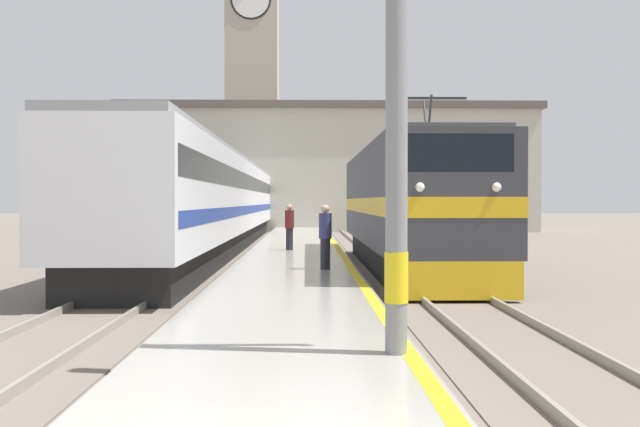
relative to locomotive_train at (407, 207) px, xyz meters
The scene contains 11 objects.
ground_plane 11.08m from the locomotive_train, 108.77° to the left, with size 200.00×200.00×0.00m, color #70665B.
platform 6.62m from the locomotive_train, 123.39° to the left, with size 3.44×140.00×0.36m.
rail_track_near 5.66m from the locomotive_train, 90.00° to the left, with size 2.84×140.00×0.16m.
rail_track_far 9.06m from the locomotive_train, 143.06° to the left, with size 2.84×140.00×0.16m.
locomotive_train is the anchor object (origin of this frame).
passenger_train 12.00m from the locomotive_train, 126.11° to the left, with size 2.92×37.81×4.04m.
catenary_mast 14.77m from the locomotive_train, 97.91° to the right, with size 2.40×0.28×7.25m.
person_on_platform 4.51m from the locomotive_train, 126.45° to the right, with size 0.34×0.34×1.70m.
second_waiting_passenger 5.67m from the locomotive_train, 131.91° to the left, with size 0.34×0.34×1.69m.
clock_tower 44.39m from the locomotive_train, 100.46° to the left, with size 5.54×5.54×26.19m.
station_building 33.13m from the locomotive_train, 92.56° to the left, with size 29.83×10.46×9.06m.
Camera 1 is at (0.34, -3.60, 2.15)m, focal length 42.00 mm.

